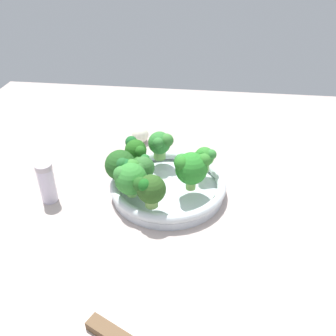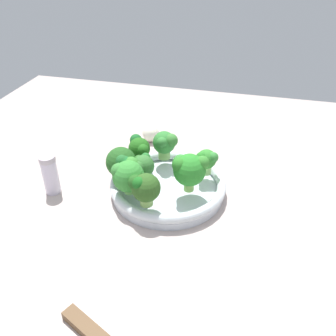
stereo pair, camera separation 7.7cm
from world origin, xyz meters
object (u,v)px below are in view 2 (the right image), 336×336
object	(u,v)px
broccoli_floret_0	(189,169)
broccoli_floret_6	(122,163)
broccoli_floret_5	(142,166)
broccoli_floret_7	(128,175)
broccoli_floret_1	(207,160)
broccoli_floret_2	(139,148)
pepper_shaker	(50,174)
garlic_bulb	(151,133)
broccoli_floret_4	(165,143)
bowl	(168,186)
broccoli_floret_3	(144,188)

from	to	relation	value
broccoli_floret_0	broccoli_floret_6	world-z (taller)	broccoli_floret_0
broccoli_floret_5	broccoli_floret_7	distance (cm)	4.72
broccoli_floret_1	broccoli_floret_7	distance (cm)	17.62
broccoli_floret_2	broccoli_floret_7	world-z (taller)	broccoli_floret_7
broccoli_floret_0	pepper_shaker	size ratio (longest dim) A/B	0.90
garlic_bulb	broccoli_floret_5	bearing A→B (deg)	12.54
broccoli_floret_7	pepper_shaker	bearing A→B (deg)	-91.11
broccoli_floret_2	broccoli_floret_5	xyz separation A→B (cm)	(6.51, 2.82, -0.23)
broccoli_floret_0	broccoli_floret_4	world-z (taller)	broccoli_floret_0
broccoli_floret_4	pepper_shaker	world-z (taller)	broccoli_floret_4
broccoli_floret_2	garlic_bulb	xyz separation A→B (cm)	(-16.72, -2.34, -5.27)
broccoli_floret_5	broccoli_floret_6	bearing A→B (deg)	-85.99
broccoli_floret_0	broccoli_floret_1	xyz separation A→B (cm)	(-6.77, 2.66, -1.59)
broccoli_floret_6	pepper_shaker	world-z (taller)	broccoli_floret_6
broccoli_floret_1	broccoli_floret_5	distance (cm)	13.92
bowl	broccoli_floret_0	distance (cm)	8.74
bowl	broccoli_floret_5	size ratio (longest dim) A/B	4.19
broccoli_floret_0	broccoli_floret_5	size ratio (longest dim) A/B	1.37
bowl	broccoli_floret_0	bearing A→B (deg)	63.51
bowl	broccoli_floret_6	distance (cm)	11.38
broccoli_floret_0	broccoli_floret_7	size ratio (longest dim) A/B	1.08
broccoli_floret_6	broccoli_floret_7	xyz separation A→B (cm)	(4.08, 2.84, 0.11)
broccoli_floret_5	broccoli_floret_6	distance (cm)	4.53
broccoli_floret_3	broccoli_floret_0	bearing A→B (deg)	133.23
broccoli_floret_1	pepper_shaker	xyz separation A→B (cm)	(9.96, -32.25, -2.51)
broccoli_floret_0	pepper_shaker	world-z (taller)	broccoli_floret_0
garlic_bulb	pepper_shaker	bearing A→B (deg)	-27.95
bowl	broccoli_floret_4	xyz separation A→B (cm)	(-8.28, -2.72, 5.83)
broccoli_floret_2	broccoli_floret_0	bearing A→B (deg)	60.04
broccoli_floret_6	broccoli_floret_7	world-z (taller)	same
broccoli_floret_2	broccoli_floret_4	xyz separation A→B (cm)	(-3.32, 5.22, 0.12)
garlic_bulb	broccoli_floret_4	bearing A→B (deg)	29.45
garlic_bulb	broccoli_floret_1	bearing A→B (deg)	45.75
broccoli_floret_4	broccoli_floret_6	bearing A→B (deg)	-34.25
broccoli_floret_0	broccoli_floret_5	world-z (taller)	broccoli_floret_0
broccoli_floret_1	broccoli_floret_6	size ratio (longest dim) A/B	0.80
garlic_bulb	bowl	bearing A→B (deg)	25.38
garlic_bulb	pepper_shaker	size ratio (longest dim) A/B	0.50
broccoli_floret_1	broccoli_floret_4	world-z (taller)	broccoli_floret_4
broccoli_floret_2	broccoli_floret_4	size ratio (longest dim) A/B	0.96
broccoli_floret_4	garlic_bulb	distance (cm)	16.30
bowl	broccoli_floret_4	bearing A→B (deg)	-161.81
broccoli_floret_1	broccoli_floret_5	xyz separation A→B (cm)	(5.91, -12.61, 0.20)
broccoli_floret_3	garlic_bulb	bearing A→B (deg)	-165.60
garlic_bulb	broccoli_floret_3	bearing A→B (deg)	14.40
broccoli_floret_3	broccoli_floret_4	size ratio (longest dim) A/B	1.01
broccoli_floret_4	broccoli_floret_1	bearing A→B (deg)	69.01
broccoli_floret_3	broccoli_floret_7	bearing A→B (deg)	-126.06
broccoli_floret_2	pepper_shaker	world-z (taller)	broccoli_floret_2
bowl	broccoli_floret_6	bearing A→B (deg)	-79.01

